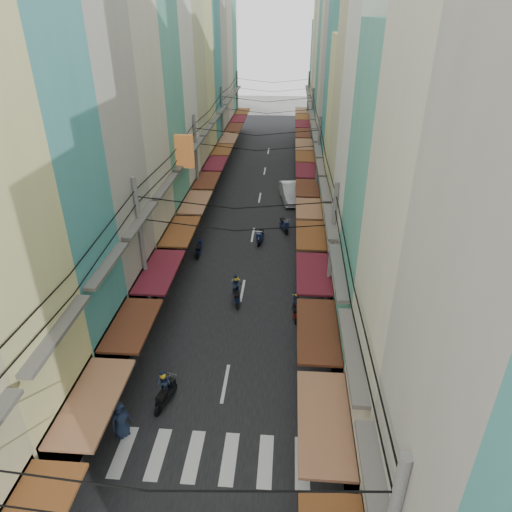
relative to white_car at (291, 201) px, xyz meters
The scene contains 15 objects.
ground 21.70m from the white_car, 97.66° to the right, with size 160.00×160.00×0.00m, color slate.
road 3.26m from the white_car, 152.53° to the right, with size 10.00×80.00×0.02m, color black.
sidewalk_left 9.51m from the white_car, behind, with size 3.00×80.00×0.06m, color gray.
sidewalk_right 3.91m from the white_car, 22.64° to the right, with size 3.00×80.00×0.06m, color gray.
crosswalk 27.66m from the white_car, 96.00° to the right, with size 7.55×2.40×0.01m.
building_row_left 15.39m from the white_car, 155.43° to the right, with size 7.80×67.67×23.70m.
building_row_right 11.81m from the white_car, 45.20° to the right, with size 7.80×68.98×22.59m.
utility_poles 9.69m from the white_car, 114.02° to the right, with size 10.20×66.13×8.20m.
white_car is the anchor object (origin of this frame).
bicycle 19.07m from the white_car, 76.02° to the right, with size 0.62×1.65×1.14m, color black.
moving_scooters 16.12m from the white_car, 100.13° to the right, with size 7.21×20.28×1.84m.
parked_scooters 25.94m from the white_car, 88.12° to the right, with size 12.76×12.15×0.99m.
pedestrians 19.33m from the white_car, 113.38° to the right, with size 13.45×16.16×2.19m.
market_umbrella 24.26m from the white_car, 81.96° to the right, with size 2.30×2.30×2.43m.
traffic_sign 23.36m from the white_car, 83.22° to the right, with size 0.10×0.57×2.60m.
Camera 1 is at (2.60, -17.68, 15.24)m, focal length 32.00 mm.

